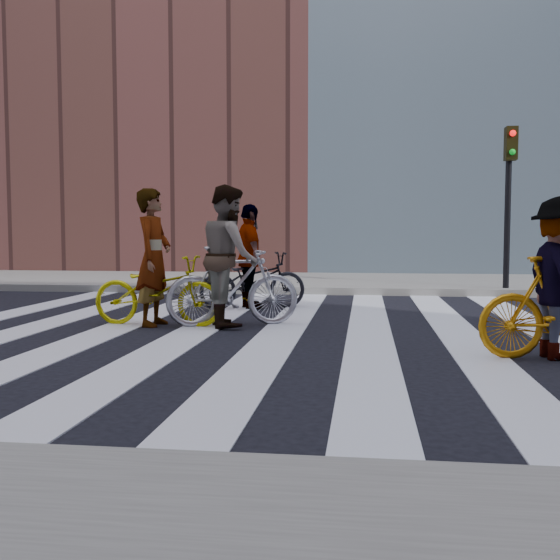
% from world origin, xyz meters
% --- Properties ---
extents(ground, '(100.00, 100.00, 0.00)m').
position_xyz_m(ground, '(0.00, 0.00, 0.00)').
color(ground, black).
rests_on(ground, ground).
extents(sidewalk_far, '(100.00, 5.00, 0.15)m').
position_xyz_m(sidewalk_far, '(0.00, 7.50, 0.07)').
color(sidewalk_far, gray).
rests_on(sidewalk_far, ground).
extents(zebra_crosswalk, '(8.25, 10.00, 0.01)m').
position_xyz_m(zebra_crosswalk, '(0.00, 0.00, 0.01)').
color(zebra_crosswalk, white).
rests_on(zebra_crosswalk, ground).
extents(building_brick_far_left, '(16.00, 10.00, 18.00)m').
position_xyz_m(building_brick_far_left, '(-8.00, 15.00, 9.00)').
color(building_brick_far_left, '#4C2926').
rests_on(building_brick_far_left, ground).
extents(traffic_signal, '(0.22, 0.42, 3.33)m').
position_xyz_m(traffic_signal, '(4.40, 5.32, 2.28)').
color(traffic_signal, black).
rests_on(traffic_signal, ground).
extents(bike_yellow_left, '(1.86, 0.77, 0.95)m').
position_xyz_m(bike_yellow_left, '(-1.19, 0.34, 0.48)').
color(bike_yellow_left, '#C7BF0B').
rests_on(bike_yellow_left, ground).
extents(bike_silver_mid, '(1.86, 1.11, 1.08)m').
position_xyz_m(bike_silver_mid, '(-0.18, 0.44, 0.54)').
color(bike_silver_mid, '#BBBBC6').
rests_on(bike_silver_mid, ground).
extents(bike_dark_rear, '(1.89, 1.29, 0.94)m').
position_xyz_m(bike_dark_rear, '(-0.25, 2.47, 0.47)').
color(bike_dark_rear, black).
rests_on(bike_dark_rear, ground).
extents(rider_left, '(0.49, 0.71, 1.85)m').
position_xyz_m(rider_left, '(-1.24, 0.34, 0.93)').
color(rider_left, slate).
rests_on(rider_left, ground).
extents(rider_mid, '(1.00, 1.11, 1.89)m').
position_xyz_m(rider_mid, '(-0.23, 0.44, 0.95)').
color(rider_mid, slate).
rests_on(rider_mid, ground).
extents(rider_right, '(0.75, 1.12, 1.62)m').
position_xyz_m(rider_right, '(3.50, -1.40, 0.81)').
color(rider_right, slate).
rests_on(rider_right, ground).
extents(rider_rear, '(0.80, 1.10, 1.73)m').
position_xyz_m(rider_rear, '(-0.30, 2.47, 0.87)').
color(rider_rear, slate).
rests_on(rider_rear, ground).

